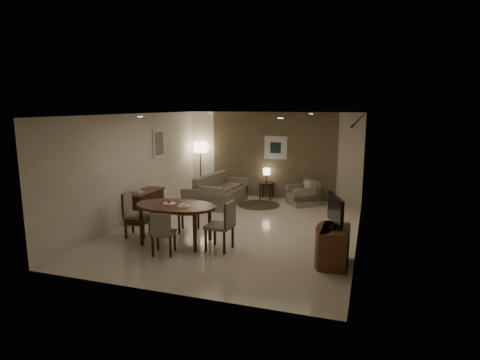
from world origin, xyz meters
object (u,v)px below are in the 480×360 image
(dining_table, at_px, (176,224))
(chair_right, at_px, (219,225))
(chair_left, at_px, (137,215))
(armchair, at_px, (303,193))
(console_desk, at_px, (145,205))
(side_table, at_px, (266,191))
(chair_far, at_px, (189,211))
(floor_lamp, at_px, (201,168))
(tv_cabinet, at_px, (335,246))
(sofa, at_px, (222,190))
(chair_near, at_px, (164,233))

(dining_table, height_order, chair_right, chair_right)
(chair_left, relative_size, armchair, 1.25)
(console_desk, relative_size, chair_left, 1.19)
(side_table, bearing_deg, chair_far, -103.32)
(floor_lamp, bearing_deg, chair_far, -70.32)
(tv_cabinet, distance_m, armchair, 4.55)
(console_desk, xyz_separation_m, sofa, (1.27, 2.17, 0.06))
(chair_near, bearing_deg, armchair, -125.30)
(chair_left, xyz_separation_m, floor_lamp, (-0.41, 4.45, 0.36))
(console_desk, xyz_separation_m, chair_far, (1.47, -0.52, 0.10))
(console_desk, xyz_separation_m, dining_table, (1.56, -1.33, 0.04))
(sofa, xyz_separation_m, side_table, (1.09, 1.08, -0.17))
(chair_near, height_order, sofa, chair_near)
(chair_far, height_order, side_table, chair_far)
(dining_table, bearing_deg, chair_near, -84.36)
(tv_cabinet, xyz_separation_m, chair_near, (-3.26, -0.50, 0.09))
(tv_cabinet, relative_size, chair_right, 0.88)
(tv_cabinet, xyz_separation_m, chair_left, (-4.35, 0.28, 0.15))
(sofa, bearing_deg, chair_near, -168.86)
(chair_left, bearing_deg, sofa, -23.02)
(armchair, bearing_deg, console_desk, -87.29)
(tv_cabinet, relative_size, floor_lamp, 0.52)
(console_desk, distance_m, chair_right, 2.96)
(console_desk, bearing_deg, chair_near, -50.89)
(tv_cabinet, distance_m, chair_near, 3.30)
(chair_right, bearing_deg, floor_lamp, -147.65)
(dining_table, height_order, sofa, sofa)
(chair_far, relative_size, chair_left, 0.95)
(chair_near, distance_m, sofa, 4.18)
(chair_left, xyz_separation_m, armchair, (3.03, 4.08, -0.15))
(chair_near, xyz_separation_m, floor_lamp, (-1.50, 5.23, 0.43))
(console_desk, distance_m, chair_near, 2.58)
(chair_far, xyz_separation_m, chair_right, (1.11, -0.92, 0.03))
(console_desk, distance_m, chair_far, 1.57)
(console_desk, xyz_separation_m, chair_right, (2.59, -1.44, 0.14))
(floor_lamp, bearing_deg, tv_cabinet, -44.82)
(dining_table, height_order, chair_near, chair_near)
(chair_near, relative_size, armchair, 1.09)
(tv_cabinet, bearing_deg, floor_lamp, 135.18)
(floor_lamp, bearing_deg, chair_left, -84.71)
(chair_far, bearing_deg, console_desk, 145.48)
(armchair, bearing_deg, chair_right, -48.82)
(chair_left, bearing_deg, side_table, -33.06)
(side_table, xyz_separation_m, floor_lamp, (-2.24, -0.01, 0.60))
(chair_near, bearing_deg, dining_table, -97.89)
(side_table, bearing_deg, console_desk, -126.07)
(chair_far, xyz_separation_m, chair_left, (-0.93, -0.70, 0.02))
(chair_right, height_order, floor_lamp, floor_lamp)
(dining_table, xyz_separation_m, chair_left, (-1.02, 0.11, 0.09))
(tv_cabinet, xyz_separation_m, chair_right, (-2.30, 0.06, 0.16))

